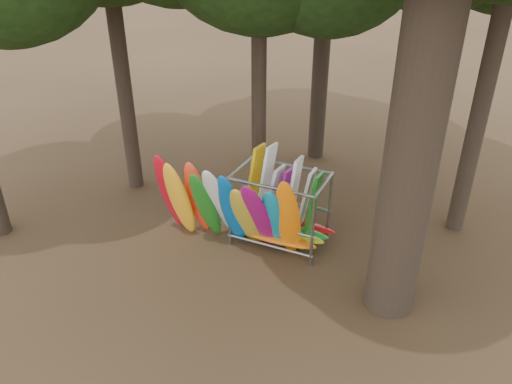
% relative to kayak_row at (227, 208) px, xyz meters
% --- Properties ---
extents(ground, '(120.00, 120.00, 0.00)m').
position_rel_kayak_row_xyz_m(ground, '(0.70, -0.38, -1.34)').
color(ground, '#47331E').
rests_on(ground, ground).
extents(kayak_row, '(4.44, 1.98, 3.00)m').
position_rel_kayak_row_xyz_m(kayak_row, '(0.00, 0.00, 0.00)').
color(kayak_row, red).
rests_on(kayak_row, ground).
extents(storage_rack, '(3.15, 1.51, 2.92)m').
position_rel_kayak_row_xyz_m(storage_rack, '(1.22, 0.99, -0.31)').
color(storage_rack, slate).
rests_on(storage_rack, ground).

